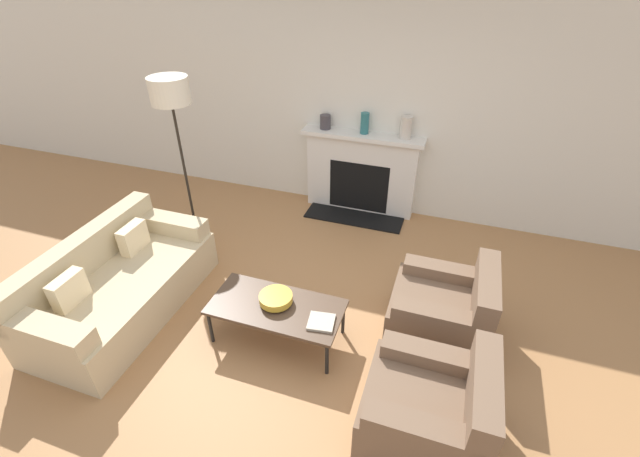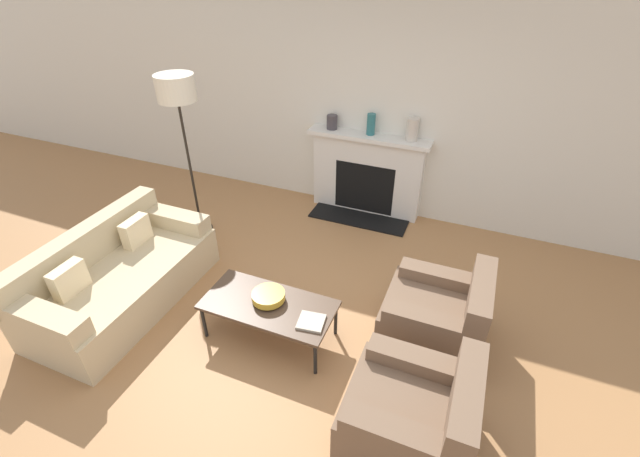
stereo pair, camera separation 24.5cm
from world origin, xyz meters
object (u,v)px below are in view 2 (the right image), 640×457
(mantel_vase_center_left, at_px, (371,124))
(floor_lamp, at_px, (177,98))
(coffee_table, at_px, (269,306))
(mantel_vase_center_right, at_px, (412,130))
(bowl, at_px, (269,296))
(armchair_near, at_px, (413,414))
(mantel_vase_left, at_px, (332,122))
(armchair_far, at_px, (438,315))
(book, at_px, (311,322))
(fireplace, at_px, (366,175))
(couch, at_px, (119,277))

(mantel_vase_center_left, bearing_deg, floor_lamp, -144.37)
(coffee_table, xyz_separation_m, mantel_vase_center_right, (0.65, 2.52, 0.86))
(bowl, bearing_deg, armchair_near, -21.00)
(armchair_near, relative_size, mantel_vase_left, 4.85)
(coffee_table, bearing_deg, armchair_far, 20.70)
(bowl, distance_m, mantel_vase_left, 2.61)
(bowl, bearing_deg, mantel_vase_center_left, 86.37)
(armchair_far, xyz_separation_m, book, (-0.97, -0.60, 0.12))
(mantel_vase_center_right, bearing_deg, floor_lamp, -150.81)
(bowl, xyz_separation_m, mantel_vase_left, (-0.35, 2.48, 0.73))
(book, height_order, mantel_vase_left, mantel_vase_left)
(armchair_far, xyz_separation_m, mantel_vase_center_left, (-1.27, 1.98, 0.93))
(mantel_vase_center_left, distance_m, mantel_vase_center_right, 0.51)
(armchair_near, distance_m, book, 1.07)
(fireplace, xyz_separation_m, armchair_far, (1.28, -1.97, -0.24))
(fireplace, height_order, coffee_table, fireplace)
(armchair_near, bearing_deg, floor_lamp, -119.61)
(mantel_vase_center_left, bearing_deg, coffee_table, -93.19)
(armchair_far, relative_size, bowl, 2.89)
(book, relative_size, mantel_vase_center_left, 0.94)
(fireplace, distance_m, mantel_vase_left, 0.82)
(armchair_near, distance_m, floor_lamp, 3.79)
(couch, relative_size, book, 7.57)
(armchair_near, relative_size, coffee_table, 0.73)
(fireplace, height_order, armchair_far, fireplace)
(armchair_near, height_order, mantel_vase_center_left, mantel_vase_center_left)
(bowl, bearing_deg, mantel_vase_left, 98.13)
(couch, height_order, armchair_near, couch)
(armchair_near, bearing_deg, book, -114.38)
(floor_lamp, bearing_deg, mantel_vase_left, 45.08)
(fireplace, height_order, bowl, fireplace)
(armchair_far, distance_m, mantel_vase_center_left, 2.53)
(fireplace, relative_size, armchair_far, 1.80)
(mantel_vase_left, bearing_deg, armchair_near, -59.48)
(mantel_vase_center_right, bearing_deg, fireplace, -178.36)
(couch, height_order, armchair_far, couch)
(book, bearing_deg, mantel_vase_center_right, 77.42)
(armchair_far, distance_m, book, 1.15)
(fireplace, height_order, armchair_near, fireplace)
(couch, distance_m, mantel_vase_left, 3.06)
(coffee_table, relative_size, mantel_vase_center_right, 4.36)
(fireplace, relative_size, floor_lamp, 0.80)
(armchair_far, bearing_deg, mantel_vase_left, -138.03)
(floor_lamp, relative_size, mantel_vase_center_right, 7.13)
(mantel_vase_left, distance_m, mantel_vase_center_right, 1.02)
(armchair_far, xyz_separation_m, mantel_vase_left, (-1.78, 1.98, 0.89))
(fireplace, bearing_deg, coffee_table, -92.98)
(fireplace, bearing_deg, bowl, -93.42)
(armchair_near, distance_m, mantel_vase_center_right, 3.26)
(armchair_near, bearing_deg, couch, -96.98)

